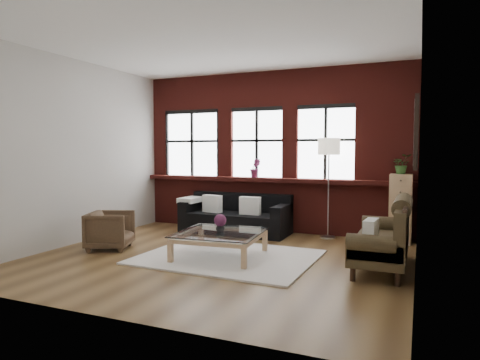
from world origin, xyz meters
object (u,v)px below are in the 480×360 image
at_px(vintage_settee, 381,234).
at_px(drawer_chest, 400,209).
at_px(dark_sofa, 235,214).
at_px(floor_lamp, 328,184).
at_px(vase, 220,227).
at_px(armchair, 110,230).
at_px(coffee_table, 220,245).

bearing_deg(vintage_settee, drawer_chest, 84.47).
relative_size(dark_sofa, floor_lamp, 1.06).
relative_size(vintage_settee, vase, 12.88).
xyz_separation_m(armchair, drawer_chest, (4.39, 2.37, 0.30)).
bearing_deg(drawer_chest, vase, -138.42).
distance_m(coffee_table, drawer_chest, 3.32).
height_order(dark_sofa, vintage_settee, vintage_settee).
distance_m(vintage_settee, coffee_table, 2.33).
distance_m(dark_sofa, vintage_settee, 3.23).
xyz_separation_m(vintage_settee, floor_lamp, (-1.08, 1.74, 0.53)).
relative_size(armchair, vase, 4.99).
distance_m(armchair, vase, 1.94).
relative_size(drawer_chest, floor_lamp, 0.61).
xyz_separation_m(dark_sofa, armchair, (-1.36, -2.05, -0.07)).
relative_size(vintage_settee, armchair, 2.58).
height_order(dark_sofa, drawer_chest, drawer_chest).
bearing_deg(floor_lamp, armchair, -143.93).
bearing_deg(dark_sofa, vase, -73.17).
height_order(dark_sofa, floor_lamp, floor_lamp).
distance_m(vintage_settee, armchair, 4.25).
bearing_deg(dark_sofa, armchair, -123.63).
bearing_deg(dark_sofa, floor_lamp, 7.66).
bearing_deg(vase, armchair, -174.62).
distance_m(dark_sofa, coffee_table, 1.96).
relative_size(vase, drawer_chest, 0.11).
xyz_separation_m(dark_sofa, vintage_settee, (2.85, -1.51, 0.09)).
bearing_deg(vase, dark_sofa, 106.83).
bearing_deg(dark_sofa, drawer_chest, 6.06).
bearing_deg(floor_lamp, vase, -119.93).
relative_size(dark_sofa, coffee_table, 1.73).
relative_size(coffee_table, floor_lamp, 0.61).
xyz_separation_m(armchair, vase, (1.93, 0.18, 0.15)).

